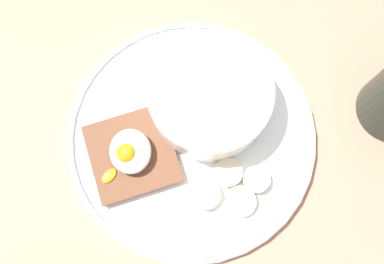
{
  "coord_description": "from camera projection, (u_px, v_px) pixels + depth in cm",
  "views": [
    {
      "loc": [
        -11.57,
        2.56,
        53.04
      ],
      "look_at": [
        0.0,
        0.0,
        5.0
      ],
      "focal_mm": 40.0,
      "sensor_mm": 36.0,
      "label": 1
    }
  ],
  "objects": [
    {
      "name": "ground_plane",
      "position": [
        192.0,
        140.0,
        0.53
      ],
      "size": [
        120.0,
        120.0,
        2.0
      ],
      "primitive_type": "cube",
      "color": "#A5735C",
      "rests_on": "ground"
    },
    {
      "name": "poached_egg",
      "position": [
        129.0,
        152.0,
        0.48
      ],
      "size": [
        5.74,
        6.57,
        3.08
      ],
      "color": "white",
      "rests_on": "toast_slice"
    },
    {
      "name": "banana_slice_left",
      "position": [
        228.0,
        173.0,
        0.5
      ],
      "size": [
        4.8,
        4.8,
        1.2
      ],
      "color": "#EFE6BD",
      "rests_on": "plate"
    },
    {
      "name": "plate",
      "position": [
        192.0,
        136.0,
        0.52
      ],
      "size": [
        29.9,
        29.9,
        1.6
      ],
      "color": "white",
      "rests_on": "ground_plane"
    },
    {
      "name": "oatmeal_bowl",
      "position": [
        210.0,
        98.0,
        0.49
      ],
      "size": [
        14.3,
        14.3,
        5.88
      ],
      "color": "white",
      "rests_on": "plate"
    },
    {
      "name": "banana_slice_back",
      "position": [
        256.0,
        180.0,
        0.49
      ],
      "size": [
        4.4,
        4.39,
        1.45
      ],
      "color": "beige",
      "rests_on": "plate"
    },
    {
      "name": "banana_slice_right",
      "position": [
        205.0,
        195.0,
        0.49
      ],
      "size": [
        4.66,
        4.68,
        1.36
      ],
      "color": "beige",
      "rests_on": "plate"
    },
    {
      "name": "banana_slice_front",
      "position": [
        240.0,
        201.0,
        0.49
      ],
      "size": [
        4.9,
        4.85,
        1.62
      ],
      "color": "beige",
      "rests_on": "plate"
    },
    {
      "name": "toast_slice",
      "position": [
        132.0,
        154.0,
        0.5
      ],
      "size": [
        10.65,
        10.65,
        1.26
      ],
      "color": "brown",
      "rests_on": "plate"
    }
  ]
}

